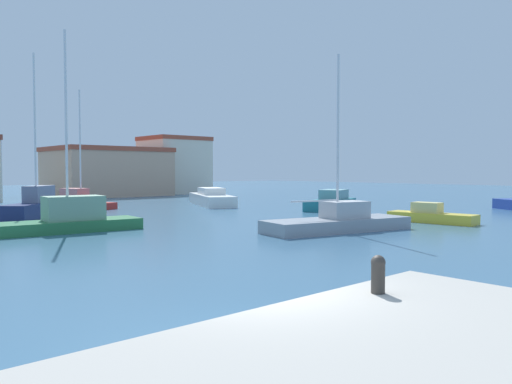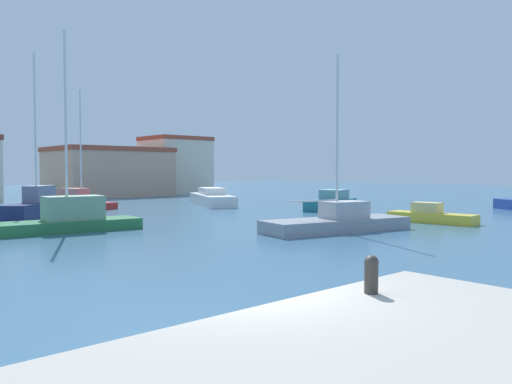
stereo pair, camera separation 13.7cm
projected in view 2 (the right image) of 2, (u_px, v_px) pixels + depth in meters
The scene contains 11 objects.
water at pixel (225, 216), 33.09m from camera, with size 160.00×160.00×0.00m, color #38607F.
mooring_bollard at pixel (371, 273), 7.71m from camera, with size 0.22×0.22×0.59m.
sailboat_navy_distant_east at pixel (37, 206), 31.28m from camera, with size 5.41×5.55×10.12m.
motorboat_white_near_pier at pixel (212, 198), 43.21m from camera, with size 5.66×8.87×1.48m.
sailboat_red_far_right at pixel (80, 201), 39.32m from camera, with size 3.89×5.89×9.17m.
motorboat_yellow_far_left at pixel (431, 216), 28.67m from camera, with size 1.78×4.98×1.14m.
sailboat_green_behind_lamppost at pixel (70, 218), 24.53m from camera, with size 7.03×2.76×9.66m.
motorboat_teal_mid_harbor at pixel (332, 202), 38.41m from camera, with size 6.69×4.42×1.48m.
sailboat_grey_outer_mooring at pixel (338, 221), 24.66m from camera, with size 7.96×3.77×8.55m.
yacht_club at pixel (108, 172), 58.99m from camera, with size 12.48×10.12×5.59m.
harbor_office at pixel (175, 165), 64.91m from camera, with size 7.51×6.73×7.22m.
Camera 2 is at (-5.35, -6.04, 2.98)m, focal length 35.52 mm.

